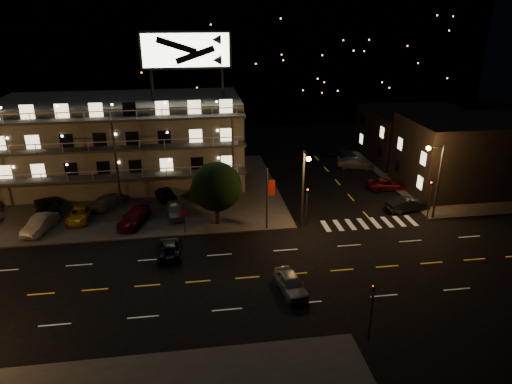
{
  "coord_description": "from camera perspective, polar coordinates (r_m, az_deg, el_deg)",
  "views": [
    {
      "loc": [
        -1.87,
        -31.54,
        20.46
      ],
      "look_at": [
        3.87,
        8.0,
        4.21
      ],
      "focal_mm": 32.0,
      "sensor_mm": 36.0,
      "label": 1
    }
  ],
  "objects": [
    {
      "name": "lot_car_8",
      "position": [
        52.69,
        -11.34,
        -0.13
      ],
      "size": [
        3.18,
        4.69,
        1.48
      ],
      "primitive_type": "imported",
      "rotation": [
        0.0,
        0.0,
        3.51
      ],
      "color": "black",
      "rests_on": "curb_nw"
    },
    {
      "name": "signal_nw",
      "position": [
        45.18,
        6.36,
        -1.34
      ],
      "size": [
        0.2,
        0.27,
        4.6
      ],
      "color": "#2D2D30",
      "rests_on": "ground"
    },
    {
      "name": "lot_car_4",
      "position": [
        48.25,
        -10.09,
        -2.23
      ],
      "size": [
        2.04,
        4.18,
        1.37
      ],
      "primitive_type": "imported",
      "rotation": [
        0.0,
        0.0,
        0.11
      ],
      "color": "gray",
      "rests_on": "curb_nw"
    },
    {
      "name": "streetlight_ne",
      "position": [
        49.03,
        21.6,
        2.1
      ],
      "size": [
        1.92,
        0.44,
        8.0
      ],
      "color": "#2D2D30",
      "rests_on": "ground"
    },
    {
      "name": "road_car_east",
      "position": [
        35.89,
        4.35,
        -11.3
      ],
      "size": [
        2.32,
        4.46,
        1.45
      ],
      "primitive_type": "imported",
      "rotation": [
        0.0,
        0.0,
        0.15
      ],
      "color": "gray",
      "rests_on": "ground"
    },
    {
      "name": "signal_ne",
      "position": [
        49.93,
        20.97,
        -0.41
      ],
      "size": [
        0.27,
        0.2,
        4.6
      ],
      "color": "#2D2D30",
      "rests_on": "ground"
    },
    {
      "name": "side_bldg_front",
      "position": [
        59.48,
        24.61,
        4.27
      ],
      "size": [
        14.06,
        10.0,
        8.5
      ],
      "color": "black",
      "rests_on": "ground"
    },
    {
      "name": "signal_sw",
      "position": [
        31.13,
        14.26,
        -13.73
      ],
      "size": [
        0.2,
        0.27,
        4.6
      ],
      "color": "#2D2D30",
      "rests_on": "ground"
    },
    {
      "name": "curb_nw",
      "position": [
        56.74,
        -20.0,
        -0.33
      ],
      "size": [
        44.0,
        24.0,
        0.15
      ],
      "primitive_type": "cube",
      "color": "#3A3A38",
      "rests_on": "ground"
    },
    {
      "name": "lot_car_2",
      "position": [
        50.1,
        -21.19,
        -2.61
      ],
      "size": [
        2.15,
        4.48,
        1.23
      ],
      "primitive_type": "imported",
      "rotation": [
        0.0,
        0.0,
        -0.02
      ],
      "color": "gold",
      "rests_on": "curb_nw"
    },
    {
      "name": "lot_car_6",
      "position": [
        53.56,
        -24.73,
        -1.5
      ],
      "size": [
        3.84,
        5.44,
        1.38
      ],
      "primitive_type": "imported",
      "rotation": [
        0.0,
        0.0,
        3.49
      ],
      "color": "black",
      "rests_on": "curb_nw"
    },
    {
      "name": "tree",
      "position": [
        44.88,
        -5.0,
        0.5
      ],
      "size": [
        5.12,
        4.93,
        6.45
      ],
      "color": "black",
      "rests_on": "curb_nw"
    },
    {
      "name": "hill_backdrop",
      "position": [
        100.8,
        -11.01,
        16.67
      ],
      "size": [
        120.0,
        25.0,
        24.0
      ],
      "color": "black",
      "rests_on": "ground"
    },
    {
      "name": "side_car_1",
      "position": [
        57.21,
        16.03,
        0.96
      ],
      "size": [
        4.67,
        2.27,
        1.28
      ],
      "primitive_type": "imported",
      "rotation": [
        0.0,
        0.0,
        1.54
      ],
      "color": "maroon",
      "rests_on": "ground"
    },
    {
      "name": "side_car_3",
      "position": [
        68.7,
        9.19,
        5.05
      ],
      "size": [
        3.89,
        2.33,
        1.24
      ],
      "primitive_type": "imported",
      "rotation": [
        0.0,
        0.0,
        1.32
      ],
      "color": "black",
      "rests_on": "ground"
    },
    {
      "name": "road_car_west",
      "position": [
        41.51,
        -10.75,
        -6.84
      ],
      "size": [
        2.19,
        4.58,
        1.26
      ],
      "primitive_type": "imported",
      "rotation": [
        0.0,
        0.0,
        3.16
      ],
      "color": "black",
      "rests_on": "ground"
    },
    {
      "name": "lot_car_7",
      "position": [
        52.44,
        -18.08,
        -1.02
      ],
      "size": [
        3.64,
        4.98,
        1.34
      ],
      "primitive_type": "imported",
      "rotation": [
        0.0,
        0.0,
        2.71
      ],
      "color": "gray",
      "rests_on": "curb_nw"
    },
    {
      "name": "curb_ne",
      "position": [
        63.94,
        22.19,
        1.84
      ],
      "size": [
        16.0,
        24.0,
        0.15
      ],
      "primitive_type": "cube",
      "color": "#3A3A38",
      "rests_on": "ground"
    },
    {
      "name": "banner_north",
      "position": [
        43.98,
        1.49,
        -0.66
      ],
      "size": [
        0.83,
        0.16,
        6.4
      ],
      "color": "#2D2D30",
      "rests_on": "ground"
    },
    {
      "name": "lot_car_1",
      "position": [
        49.08,
        -25.4,
        -3.65
      ],
      "size": [
        2.8,
        4.82,
        1.5
      ],
      "primitive_type": "imported",
      "rotation": [
        0.0,
        0.0,
        -0.28
      ],
      "color": "gray",
      "rests_on": "curb_nw"
    },
    {
      "name": "lot_car_9",
      "position": [
        52.34,
        -6.1,
        0.06
      ],
      "size": [
        2.01,
        4.72,
        1.51
      ],
      "primitive_type": "imported",
      "rotation": [
        0.0,
        0.0,
        3.23
      ],
      "color": "maroon",
      "rests_on": "curb_nw"
    },
    {
      "name": "stop_sign",
      "position": [
        44.29,
        -8.95,
        -3.2
      ],
      "size": [
        0.91,
        0.11,
        2.61
      ],
      "color": "#2D2D30",
      "rests_on": "ground"
    },
    {
      "name": "motel",
      "position": [
        58.01,
        -16.06,
        6.16
      ],
      "size": [
        28.0,
        13.8,
        18.1
      ],
      "color": "gray",
      "rests_on": "ground"
    },
    {
      "name": "side_bldg_back",
      "position": [
        69.63,
        19.41,
        6.77
      ],
      "size": [
        14.06,
        12.0,
        7.0
      ],
      "color": "black",
      "rests_on": "ground"
    },
    {
      "name": "streetlight_nc",
      "position": [
        43.66,
        6.04,
        1.21
      ],
      "size": [
        0.44,
        1.92,
        8.0
      ],
      "color": "#2D2D30",
      "rests_on": "ground"
    },
    {
      "name": "side_car_2",
      "position": [
        63.8,
        12.28,
        3.58
      ],
      "size": [
        5.33,
        3.46,
        1.44
      ],
      "primitive_type": "imported",
      "rotation": [
        0.0,
        0.0,
        1.25
      ],
      "color": "gray",
      "rests_on": "ground"
    },
    {
      "name": "lot_car_3",
      "position": [
        47.48,
        -14.98,
        -3.04
      ],
      "size": [
        3.53,
        5.38,
        1.45
      ],
      "primitive_type": "imported",
      "rotation": [
        0.0,
        0.0,
        -0.33
      ],
      "color": "maroon",
      "rests_on": "curb_nw"
    },
    {
      "name": "ground",
      "position": [
        37.64,
        -4.16,
        -10.86
      ],
      "size": [
        140.0,
        140.0,
        0.0
      ],
      "primitive_type": "plane",
      "color": "black",
      "rests_on": "ground"
    },
    {
      "name": "side_car_0",
      "position": [
        51.68,
        18.43,
        -1.48
      ],
      "size": [
        4.8,
        2.2,
        1.52
      ],
      "primitive_type": "imported",
      "rotation": [
        0.0,
        0.0,
        1.7
      ],
      "color": "black",
      "rests_on": "ground"
    }
  ]
}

